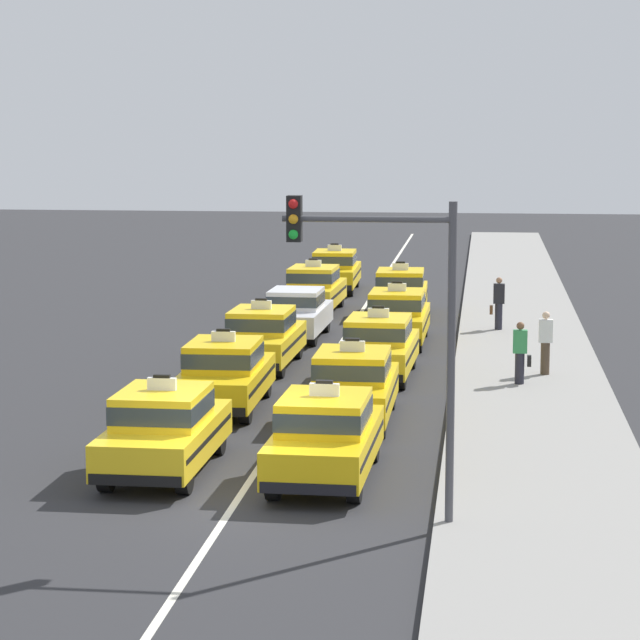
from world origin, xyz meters
The scene contains 18 objects.
ground_plane centered at (0.00, 0.00, 0.00)m, with size 160.00×160.00×0.00m, color #2B2B2D.
lane_stripe_left_right centered at (0.00, 20.00, 0.00)m, with size 0.14×80.00×0.01m, color silver.
sidewalk_curb centered at (5.60, 15.00, 0.07)m, with size 4.00×90.00×0.15m, color gray.
taxi_left_nearest centered at (-1.76, 1.67, 0.88)m, with size 1.86×4.57×1.96m.
taxi_left_second centered at (-1.70, 7.65, 0.88)m, with size 1.87×4.58×1.96m.
taxi_left_third centered at (-1.72, 13.34, 0.88)m, with size 1.90×4.59×1.96m.
sedan_left_fourth centered at (-1.49, 18.57, 0.85)m, with size 1.87×4.34×1.58m.
taxi_left_fifth centered at (-1.68, 24.62, 0.88)m, with size 1.93×4.61×1.96m.
taxi_left_sixth centered at (-1.60, 30.80, 0.88)m, with size 1.90×4.59×1.96m.
taxi_right_nearest centered at (1.42, 1.47, 0.88)m, with size 1.91×4.60×1.96m.
taxi_right_second centered at (1.45, 6.59, 0.88)m, with size 1.82×4.56×1.96m.
taxi_right_third centered at (1.61, 12.11, 0.88)m, with size 1.94×4.61×1.96m.
taxi_right_fourth centered at (1.74, 17.85, 0.88)m, with size 1.86×4.58×1.96m.
taxi_right_fifth centered at (1.47, 23.89, 0.88)m, with size 1.91×4.59×1.96m.
pedestrian_near_crosswalk centered at (4.85, 20.28, 1.00)m, with size 0.47×0.24×1.69m.
pedestrian_mid_block centered at (6.01, 12.41, 1.00)m, with size 0.36×0.24×1.68m.
pedestrian_by_storefront centered at (5.32, 10.99, 0.95)m, with size 0.47×0.24×1.60m.
traffic_light_pole centered at (2.89, -1.50, 3.82)m, with size 2.87×0.33×5.58m.
Camera 1 is at (4.36, -23.87, 6.77)m, focal length 77.16 mm.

